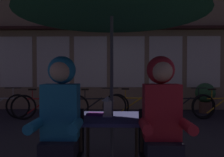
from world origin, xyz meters
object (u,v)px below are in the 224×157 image
(chair_right, at_px, (161,150))
(bicycle_second, at_px, (43,106))
(chair_left, at_px, (62,149))
(bicycle_fourth, at_px, (136,105))
(lantern, at_px, (108,106))
(bicycle_third, at_px, (96,106))
(person_left_hooded, at_px, (60,114))
(bicycle_furthest, at_px, (222,106))
(potted_plant, at_px, (205,95))
(person_right_hooded, at_px, (162,114))
(bicycle_fifth, at_px, (185,106))
(book, at_px, (96,114))
(cafe_table, at_px, (112,126))

(chair_right, distance_m, bicycle_second, 4.52)
(chair_left, distance_m, bicycle_fourth, 4.15)
(lantern, height_order, bicycle_third, lantern)
(bicycle_third, bearing_deg, bicycle_fourth, 7.76)
(chair_right, height_order, person_left_hooded, person_left_hooded)
(bicycle_third, relative_size, bicycle_fourth, 1.00)
(bicycle_furthest, bearing_deg, bicycle_fourth, 178.92)
(potted_plant, bearing_deg, person_right_hooded, -115.25)
(bicycle_fourth, distance_m, potted_plant, 2.39)
(bicycle_fifth, bearing_deg, bicycle_fourth, 177.06)
(bicycle_fifth, bearing_deg, bicycle_furthest, 1.41)
(bicycle_fifth, bearing_deg, bicycle_third, -178.10)
(bicycle_furthest, bearing_deg, chair_left, -130.37)
(bicycle_fourth, height_order, potted_plant, potted_plant)
(bicycle_fourth, relative_size, potted_plant, 1.82)
(person_right_hooded, bearing_deg, person_left_hooded, 180.00)
(bicycle_third, relative_size, book, 8.33)
(bicycle_furthest, bearing_deg, bicycle_second, -178.58)
(lantern, relative_size, bicycle_fourth, 0.14)
(person_left_hooded, distance_m, person_right_hooded, 0.96)
(chair_right, relative_size, bicycle_fourth, 0.52)
(bicycle_fourth, bearing_deg, person_right_hooded, -91.52)
(person_right_hooded, bearing_deg, bicycle_second, 121.22)
(person_left_hooded, xyz_separation_m, bicycle_third, (-0.01, 3.92, -0.50))
(potted_plant, bearing_deg, chair_left, -123.98)
(person_left_hooded, height_order, book, person_left_hooded)
(bicycle_fifth, relative_size, book, 8.33)
(chair_right, xyz_separation_m, person_right_hooded, (0.00, -0.06, 0.36))
(lantern, bearing_deg, bicycle_third, 97.29)
(chair_left, xyz_separation_m, bicycle_second, (-1.40, 3.84, -0.14))
(cafe_table, distance_m, person_right_hooded, 0.67)
(cafe_table, xyz_separation_m, bicycle_second, (-1.88, 3.48, -0.29))
(person_left_hooded, distance_m, bicycle_third, 3.95)
(chair_left, relative_size, book, 4.35)
(person_right_hooded, relative_size, bicycle_third, 0.84)
(lantern, relative_size, person_right_hooded, 0.17)
(lantern, height_order, chair_left, lantern)
(chair_left, relative_size, person_left_hooded, 0.62)
(chair_left, bearing_deg, book, 58.14)
(bicycle_second, bearing_deg, chair_right, -58.41)
(bicycle_third, relative_size, bicycle_furthest, 1.00)
(chair_left, distance_m, bicycle_fifth, 4.61)
(person_left_hooded, bearing_deg, bicycle_third, 90.15)
(bicycle_furthest, distance_m, potted_plant, 0.94)
(chair_right, height_order, person_right_hooded, person_right_hooded)
(bicycle_second, relative_size, bicycle_fourth, 0.99)
(cafe_table, bearing_deg, bicycle_third, 98.00)
(book, bearing_deg, person_left_hooded, -106.86)
(bicycle_furthest, relative_size, potted_plant, 1.81)
(chair_left, height_order, bicycle_fifth, chair_left)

